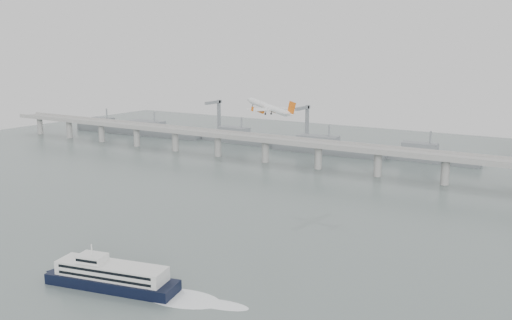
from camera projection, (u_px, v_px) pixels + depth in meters
The scene contains 5 objects.
ground at pixel (196, 253), 258.75m from camera, with size 900.00×900.00×0.00m, color slate.
bridge at pixel (352, 151), 422.52m from camera, with size 800.00×22.00×23.90m.
distant_fleet at pixel (235, 137), 558.35m from camera, with size 453.00×60.90×40.00m.
ferry at pixel (112, 276), 221.16m from camera, with size 92.04×31.10×17.55m.
airliner at pixel (270, 108), 336.80m from camera, with size 40.67×37.14×11.82m.
Camera 1 is at (152.85, -192.89, 96.01)m, focal length 38.00 mm.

